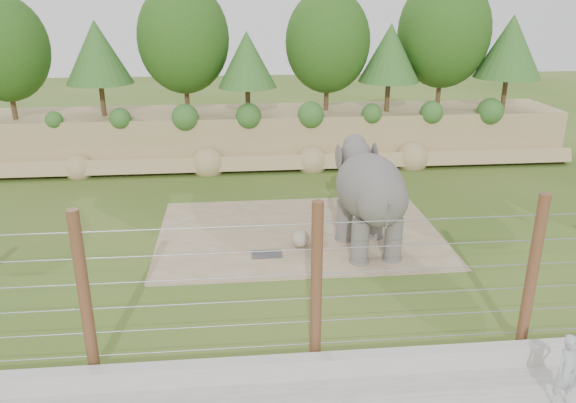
{
  "coord_description": "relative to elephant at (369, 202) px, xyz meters",
  "views": [
    {
      "loc": [
        -1.69,
        -15.38,
        8.07
      ],
      "look_at": [
        0.0,
        2.0,
        1.6
      ],
      "focal_mm": 35.0,
      "sensor_mm": 36.0,
      "label": 1
    }
  ],
  "objects": [
    {
      "name": "retaining_wall",
      "position": [
        -2.62,
        -6.42,
        -1.46
      ],
      "size": [
        26.0,
        0.35,
        0.5
      ],
      "primitive_type": "cube",
      "color": "#A09D94",
      "rests_on": "ground"
    },
    {
      "name": "barrier_fence",
      "position": [
        -2.62,
        -5.92,
        0.29
      ],
      "size": [
        20.26,
        0.26,
        4.0
      ],
      "color": "#53351C",
      "rests_on": "ground"
    },
    {
      "name": "zookeeper",
      "position": [
        2.32,
        -7.85,
        -0.88
      ],
      "size": [
        0.66,
        0.5,
        1.63
      ],
      "primitive_type": "imported",
      "rotation": [
        0.0,
        0.0,
        0.19
      ],
      "color": "#B5BABF",
      "rests_on": "walkway"
    },
    {
      "name": "stone_ball",
      "position": [
        -2.22,
        0.41,
        -1.39
      ],
      "size": [
        0.6,
        0.6,
        0.6
      ],
      "primitive_type": "sphere",
      "color": "gray",
      "rests_on": "dirt_patch"
    },
    {
      "name": "drain_grate",
      "position": [
        -3.39,
        -0.12,
        -1.67
      ],
      "size": [
        1.0,
        0.6,
        0.03
      ],
      "primitive_type": "cube",
      "color": "#262628",
      "rests_on": "dirt_patch"
    },
    {
      "name": "dirt_patch",
      "position": [
        -2.12,
        1.58,
        -1.7
      ],
      "size": [
        10.0,
        7.0,
        0.02
      ],
      "primitive_type": "cube",
      "color": "#8C7458",
      "rests_on": "ground"
    },
    {
      "name": "back_embankment",
      "position": [
        -2.03,
        11.26,
        2.26
      ],
      "size": [
        30.0,
        5.52,
        8.77
      ],
      "color": "#9E8C5A",
      "rests_on": "ground"
    },
    {
      "name": "ground",
      "position": [
        -2.62,
        -1.42,
        -1.71
      ],
      "size": [
        90.0,
        90.0,
        0.0
      ],
      "primitive_type": "plane",
      "color": "#355818",
      "rests_on": "ground"
    },
    {
      "name": "elephant",
      "position": [
        0.0,
        0.0,
        0.0
      ],
      "size": [
        2.13,
        4.35,
        3.42
      ],
      "primitive_type": null,
      "rotation": [
        0.0,
        0.0,
        0.08
      ],
      "color": "#5F5955",
      "rests_on": "ground"
    }
  ]
}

